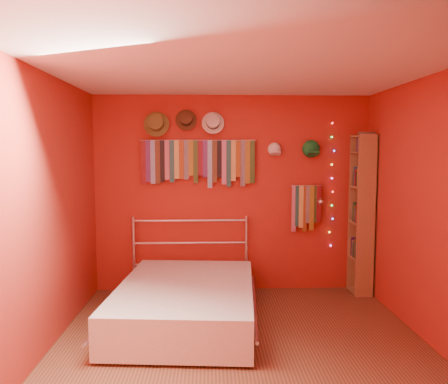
{
  "coord_description": "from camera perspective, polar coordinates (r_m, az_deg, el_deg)",
  "views": [
    {
      "loc": [
        -0.29,
        -3.82,
        1.8
      ],
      "look_at": [
        -0.13,
        0.9,
        1.35
      ],
      "focal_mm": 35.0,
      "sensor_mm": 36.0,
      "label": 1
    }
  ],
  "objects": [
    {
      "name": "left_wall",
      "position": [
        4.12,
        -22.67,
        -2.69
      ],
      "size": [
        0.02,
        3.5,
        2.5
      ],
      "primitive_type": "cube",
      "color": "maroon",
      "rests_on": "ground"
    },
    {
      "name": "cap_white",
      "position": [
        5.57,
        6.6,
        5.55
      ],
      "size": [
        0.17,
        0.22,
        0.17
      ],
      "color": "white",
      "rests_on": "back_wall"
    },
    {
      "name": "small_tie_rack",
      "position": [
        5.68,
        10.66,
        -1.79
      ],
      "size": [
        0.4,
        0.03,
        0.6
      ],
      "color": "silver",
      "rests_on": "back_wall"
    },
    {
      "name": "reading_lamp",
      "position": [
        5.56,
        12.45,
        -1.25
      ],
      "size": [
        0.07,
        0.28,
        0.08
      ],
      "color": "silver",
      "rests_on": "back_wall"
    },
    {
      "name": "ground",
      "position": [
        4.23,
        2.34,
        -19.8
      ],
      "size": [
        3.5,
        3.5,
        0.0
      ],
      "primitive_type": "plane",
      "color": "#51301B",
      "rests_on": "ground"
    },
    {
      "name": "right_wall",
      "position": [
        4.36,
        26.02,
        -2.4
      ],
      "size": [
        0.02,
        3.5,
        2.5
      ],
      "primitive_type": "cube",
      "color": "maroon",
      "rests_on": "ground"
    },
    {
      "name": "back_wall",
      "position": [
        5.6,
        1.06,
        -0.24
      ],
      "size": [
        3.5,
        0.02,
        2.5
      ],
      "primitive_type": "cube",
      "color": "maroon",
      "rests_on": "ground"
    },
    {
      "name": "fedora_white",
      "position": [
        5.48,
        -1.44,
        9.11
      ],
      "size": [
        0.28,
        0.15,
        0.28
      ],
      "rotation": [
        1.36,
        0.0,
        0.0
      ],
      "color": "silver",
      "rests_on": "back_wall"
    },
    {
      "name": "cap_green",
      "position": [
        5.66,
        11.3,
        5.53
      ],
      "size": [
        0.2,
        0.25,
        0.2
      ],
      "color": "#1B7C32",
      "rests_on": "back_wall"
    },
    {
      "name": "fedora_brown",
      "position": [
        5.49,
        -4.99,
        9.45
      ],
      "size": [
        0.27,
        0.14,
        0.26
      ],
      "rotation": [
        1.36,
        0.0,
        0.0
      ],
      "color": "#4C311B",
      "rests_on": "back_wall"
    },
    {
      "name": "fairy_lights",
      "position": [
        5.76,
        13.91,
        0.88
      ],
      "size": [
        0.06,
        0.02,
        1.6
      ],
      "color": "#FF3333",
      "rests_on": "back_wall"
    },
    {
      "name": "bookshelf",
      "position": [
        5.74,
        17.95,
        -2.7
      ],
      "size": [
        0.25,
        0.34,
        2.0
      ],
      "color": "olive",
      "rests_on": "ground"
    },
    {
      "name": "tie_rack",
      "position": [
        5.5,
        -3.38,
        4.17
      ],
      "size": [
        1.45,
        0.03,
        0.61
      ],
      "color": "silver",
      "rests_on": "back_wall"
    },
    {
      "name": "fedora_olive",
      "position": [
        5.52,
        -8.87,
        8.86
      ],
      "size": [
        0.32,
        0.17,
        0.31
      ],
      "rotation": [
        1.36,
        0.0,
        0.0
      ],
      "color": "olive",
      "rests_on": "back_wall"
    },
    {
      "name": "ceiling",
      "position": [
        3.89,
        2.48,
        15.76
      ],
      "size": [
        3.5,
        3.5,
        0.02
      ],
      "primitive_type": "cube",
      "color": "white",
      "rests_on": "back_wall"
    },
    {
      "name": "bed",
      "position": [
        4.73,
        -4.95,
        -14.08
      ],
      "size": [
        1.62,
        2.06,
        0.97
      ],
      "rotation": [
        0.0,
        0.0,
        -0.08
      ],
      "color": "silver",
      "rests_on": "ground"
    }
  ]
}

